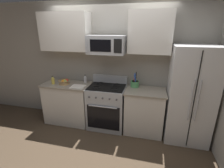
{
  "coord_description": "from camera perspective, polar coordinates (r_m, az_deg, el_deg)",
  "views": [
    {
      "loc": [
        0.86,
        -2.36,
        2.06
      ],
      "look_at": [
        0.14,
        0.54,
        1.03
      ],
      "focal_mm": 26.14,
      "sensor_mm": 36.0,
      "label": 1
    }
  ],
  "objects": [
    {
      "name": "counter_right",
      "position": [
        3.43,
        11.15,
        -9.32
      ],
      "size": [
        0.79,
        0.59,
        0.91
      ],
      "color": "silver",
      "rests_on": "ground"
    },
    {
      "name": "refrigerator",
      "position": [
        3.31,
        25.53,
        -3.57
      ],
      "size": [
        0.77,
        0.7,
        1.79
      ],
      "color": "silver",
      "rests_on": "ground"
    },
    {
      "name": "cutting_board",
      "position": [
        3.43,
        -11.85,
        -0.9
      ],
      "size": [
        0.3,
        0.26,
        0.02
      ],
      "primitive_type": "cube",
      "rotation": [
        0.0,
        0.0,
        0.06
      ],
      "color": "silver",
      "rests_on": "counter_left"
    },
    {
      "name": "fruit_basket",
      "position": [
        3.67,
        -16.33,
        0.78
      ],
      "size": [
        0.25,
        0.25,
        0.11
      ],
      "color": "#9E7A4C",
      "rests_on": "counter_left"
    },
    {
      "name": "utensil_crock",
      "position": [
        3.38,
        7.97,
        0.19
      ],
      "size": [
        0.17,
        0.17,
        0.32
      ],
      "color": "#59AD66",
      "rests_on": "counter_right"
    },
    {
      "name": "range_oven",
      "position": [
        3.52,
        -1.75,
        -7.78
      ],
      "size": [
        0.76,
        0.63,
        1.09
      ],
      "color": "#B2B5BA",
      "rests_on": "ground"
    },
    {
      "name": "upper_cabinets_left",
      "position": [
        3.63,
        -16.04,
        17.12
      ],
      "size": [
        1.02,
        0.34,
        0.75
      ],
      "color": "silver"
    },
    {
      "name": "ground_plane",
      "position": [
        3.25,
        -4.99,
        -20.42
      ],
      "size": [
        16.0,
        16.0,
        0.0
      ],
      "primitive_type": "plane",
      "color": "#473828"
    },
    {
      "name": "upper_cabinets_right",
      "position": [
        3.17,
        13.22,
        17.16
      ],
      "size": [
        0.78,
        0.34,
        0.75
      ],
      "color": "silver"
    },
    {
      "name": "counter_left",
      "position": [
        3.85,
        -14.95,
        -6.31
      ],
      "size": [
        1.03,
        0.59,
        0.91
      ],
      "color": "silver",
      "rests_on": "ground"
    },
    {
      "name": "microwave",
      "position": [
        3.18,
        -1.86,
        13.58
      ],
      "size": [
        0.71,
        0.44,
        0.35
      ],
      "color": "#B2B5BA"
    },
    {
      "name": "bottle_oil",
      "position": [
        3.75,
        -19.98,
        1.22
      ],
      "size": [
        0.07,
        0.07,
        0.18
      ],
      "color": "gold",
      "rests_on": "counter_left"
    },
    {
      "name": "wall_back",
      "position": [
        3.58,
        -0.33,
        6.72
      ],
      "size": [
        8.0,
        0.1,
        2.6
      ],
      "primitive_type": "cube",
      "color": "#9E998E",
      "rests_on": "ground"
    },
    {
      "name": "bottle_vinegar",
      "position": [
        3.65,
        -9.35,
        1.7
      ],
      "size": [
        0.06,
        0.06,
        0.18
      ],
      "color": "silver",
      "rests_on": "counter_left"
    }
  ]
}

